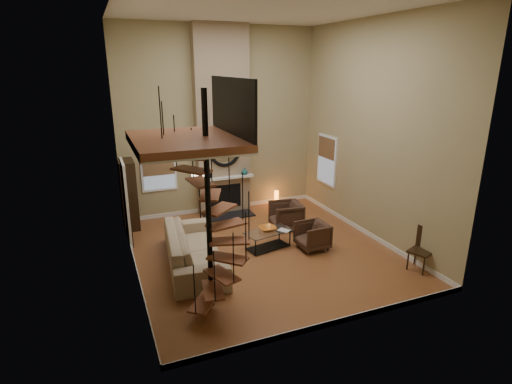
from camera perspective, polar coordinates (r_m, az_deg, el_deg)
name	(u,v)px	position (r m, az deg, el deg)	size (l,w,h in m)	color
ground	(262,251)	(10.06, 0.86, -8.30)	(6.00, 6.50, 0.01)	#B06939
back_wall	(220,122)	(12.23, -5.08, 9.79)	(6.00, 0.02, 5.50)	tan
front_wall	(344,174)	(6.41, 12.33, 2.46)	(6.00, 0.02, 5.50)	tan
left_wall	(124,150)	(8.52, -18.09, 5.66)	(0.02, 6.50, 5.50)	tan
right_wall	(372,132)	(10.72, 16.03, 8.12)	(0.02, 6.50, 5.50)	tan
ceiling	(263,8)	(9.14, 1.03, 24.55)	(6.00, 6.50, 0.01)	silver
baseboard_back	(222,207)	(12.86, -4.75, -2.18)	(6.00, 0.02, 0.12)	white
baseboard_front	(334,323)	(7.56, 10.92, -17.64)	(6.00, 0.02, 0.12)	white
baseboard_left	(137,270)	(9.41, -16.48, -10.57)	(0.02, 6.50, 0.12)	white
baseboard_right	(363,231)	(11.43, 14.87, -5.29)	(0.02, 6.50, 0.12)	white
chimney_breast	(222,123)	(12.05, -4.81, 9.68)	(1.60, 0.38, 5.50)	#917A5E
hearth	(229,216)	(12.27, -3.81, -3.34)	(1.50, 0.60, 0.04)	black
firebox	(226,196)	(12.35, -4.28, -0.59)	(0.95, 0.02, 0.72)	black
mantel	(226,178)	(12.11, -4.23, 2.00)	(1.70, 0.18, 0.06)	white
mirror_frame	(225,151)	(11.98, -4.40, 5.76)	(0.94, 0.94, 0.10)	black
mirror_disc	(225,151)	(11.99, -4.41, 5.77)	(0.80, 0.80, 0.01)	white
vase_left	(208,174)	(11.96, -6.81, 2.49)	(0.24, 0.24, 0.25)	black
vase_right	(244,171)	(12.30, -1.64, 2.93)	(0.20, 0.20, 0.21)	#195758
window_back	(158,165)	(12.00, -13.62, 3.74)	(1.02, 0.06, 1.52)	white
window_right	(327,159)	(12.53, 9.95, 4.55)	(0.06, 1.02, 1.52)	white
entry_door	(127,203)	(10.69, -17.79, -1.49)	(0.10, 1.05, 2.16)	white
loft	(191,137)	(6.81, -9.14, 7.69)	(1.70, 2.20, 1.09)	brown
spiral_stair	(209,217)	(7.26, -6.59, -3.50)	(1.47, 1.47, 4.06)	black
hutch	(129,195)	(11.70, -17.52, -0.35)	(0.41, 0.87, 1.93)	black
sofa	(193,248)	(9.36, -8.85, -7.88)	(2.91, 1.14, 0.85)	tan
armchair_near	(289,215)	(11.35, 4.62, -3.31)	(0.82, 0.84, 0.77)	#452C20
armchair_far	(315,235)	(10.14, 8.29, -6.04)	(0.71, 0.73, 0.66)	#452C20
coffee_table	(268,237)	(10.09, 1.71, -6.42)	(1.25, 0.81, 0.44)	silver
bowl	(267,229)	(10.04, 1.60, -5.20)	(0.43, 0.43, 0.11)	orange
book	(283,231)	(10.03, 3.90, -5.50)	(0.21, 0.28, 0.03)	gray
floor_lamp	(199,181)	(10.92, -8.05, 1.60)	(0.39, 0.39, 1.70)	black
accent_lamp	(276,198)	(13.10, 2.89, -0.89)	(0.14, 0.14, 0.49)	orange
side_chair	(423,247)	(9.74, 22.47, -7.17)	(0.58, 0.58, 0.96)	black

